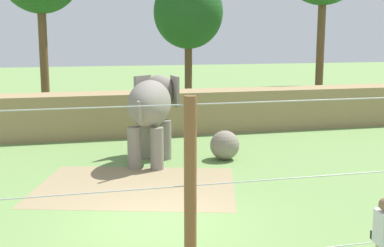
% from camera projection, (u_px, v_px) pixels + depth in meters
% --- Properties ---
extents(ground_plane, '(120.00, 120.00, 0.00)m').
position_uv_depth(ground_plane, '(157.00, 222.00, 11.76)').
color(ground_plane, '#6B8E4C').
extents(dirt_patch, '(6.54, 5.63, 0.01)m').
position_uv_depth(dirt_patch, '(136.00, 186.00, 14.57)').
color(dirt_patch, '#937F5B').
rests_on(dirt_patch, ground).
extents(embankment_wall, '(36.00, 1.80, 1.82)m').
position_uv_depth(embankment_wall, '(111.00, 114.00, 21.82)').
color(embankment_wall, '#997F56').
rests_on(embankment_wall, ground).
extents(elephant, '(2.37, 3.62, 2.84)m').
position_uv_depth(elephant, '(152.00, 106.00, 17.11)').
color(elephant, gray).
rests_on(elephant, ground).
extents(enrichment_ball, '(1.01, 1.01, 1.01)m').
position_uv_depth(enrichment_ball, '(225.00, 145.00, 17.60)').
color(enrichment_ball, gray).
rests_on(enrichment_ball, ground).
extents(cable_fence, '(9.37, 0.20, 3.33)m').
position_uv_depth(cable_fence, '(193.00, 199.00, 8.15)').
color(cable_fence, brown).
rests_on(cable_fence, ground).
extents(zookeeper, '(0.27, 0.59, 1.67)m').
position_uv_depth(zookeeper, '(383.00, 242.00, 8.34)').
color(zookeeper, tan).
rests_on(zookeeper, ground).
extents(tree_far_left, '(4.01, 4.01, 7.63)m').
position_uv_depth(tree_far_left, '(188.00, 13.00, 29.61)').
color(tree_far_left, brown).
rests_on(tree_far_left, ground).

